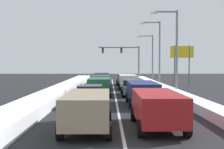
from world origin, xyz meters
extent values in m
plane|color=black|center=(0.00, 18.40, 0.00)|extent=(120.00, 120.00, 0.00)
cube|color=silver|center=(0.00, 23.00, 0.00)|extent=(0.14, 50.59, 0.01)
cube|color=white|center=(5.30, 23.00, 0.30)|extent=(1.32, 50.59, 0.60)
cube|color=white|center=(-5.30, 23.00, 0.37)|extent=(2.15, 50.59, 0.73)
cube|color=maroon|center=(1.65, 6.56, 1.04)|extent=(1.95, 4.90, 1.25)
cube|color=black|center=(1.65, 4.15, 1.32)|extent=(1.56, 0.06, 0.55)
cube|color=red|center=(0.87, 4.16, 0.94)|extent=(0.20, 0.08, 0.28)
cube|color=red|center=(2.43, 4.16, 0.94)|extent=(0.20, 0.08, 0.28)
cylinder|color=black|center=(0.70, 8.26, 0.37)|extent=(0.25, 0.74, 0.74)
cylinder|color=black|center=(2.61, 8.26, 0.37)|extent=(0.25, 0.74, 0.74)
cylinder|color=black|center=(0.70, 4.86, 0.37)|extent=(0.25, 0.74, 0.74)
cylinder|color=black|center=(2.61, 4.86, 0.37)|extent=(0.25, 0.74, 0.74)
cube|color=navy|center=(1.81, 13.91, 1.04)|extent=(1.95, 4.90, 1.25)
cube|color=black|center=(1.81, 11.50, 1.32)|extent=(1.56, 0.06, 0.55)
cube|color=red|center=(1.03, 11.51, 0.94)|extent=(0.20, 0.08, 0.28)
cube|color=red|center=(2.59, 11.51, 0.94)|extent=(0.20, 0.08, 0.28)
cylinder|color=black|center=(0.86, 15.61, 0.37)|extent=(0.25, 0.74, 0.74)
cylinder|color=black|center=(2.77, 15.61, 0.37)|extent=(0.25, 0.74, 0.74)
cylinder|color=black|center=(0.86, 12.21, 0.37)|extent=(0.25, 0.74, 0.74)
cylinder|color=black|center=(2.77, 12.21, 0.37)|extent=(0.25, 0.74, 0.74)
cube|color=slate|center=(1.57, 20.24, 0.63)|extent=(1.82, 4.50, 0.70)
cube|color=black|center=(1.57, 20.09, 1.23)|extent=(1.64, 2.20, 0.55)
cube|color=red|center=(0.88, 18.04, 0.75)|extent=(0.24, 0.08, 0.14)
cube|color=red|center=(2.26, 18.04, 0.75)|extent=(0.24, 0.08, 0.14)
cylinder|color=black|center=(0.68, 21.79, 0.33)|extent=(0.22, 0.66, 0.66)
cylinder|color=black|center=(2.46, 21.79, 0.33)|extent=(0.22, 0.66, 0.66)
cylinder|color=black|center=(0.68, 18.69, 0.33)|extent=(0.22, 0.66, 0.66)
cylinder|color=black|center=(2.46, 18.69, 0.33)|extent=(0.22, 0.66, 0.66)
cube|color=silver|center=(1.63, 27.36, 1.04)|extent=(1.95, 4.90, 1.25)
cube|color=black|center=(1.63, 24.95, 1.32)|extent=(1.56, 0.06, 0.55)
cube|color=red|center=(0.85, 24.96, 0.94)|extent=(0.20, 0.08, 0.28)
cube|color=red|center=(2.41, 24.96, 0.94)|extent=(0.20, 0.08, 0.28)
cylinder|color=black|center=(0.68, 29.06, 0.37)|extent=(0.25, 0.74, 0.74)
cylinder|color=black|center=(2.59, 29.06, 0.37)|extent=(0.25, 0.74, 0.74)
cylinder|color=black|center=(0.68, 25.66, 0.37)|extent=(0.25, 0.74, 0.74)
cylinder|color=black|center=(2.59, 25.66, 0.37)|extent=(0.25, 0.74, 0.74)
cube|color=maroon|center=(1.48, 33.42, 0.63)|extent=(1.82, 4.50, 0.70)
cube|color=black|center=(1.48, 33.27, 1.23)|extent=(1.64, 2.20, 0.55)
cube|color=red|center=(0.79, 31.22, 0.75)|extent=(0.24, 0.08, 0.14)
cube|color=red|center=(2.17, 31.22, 0.75)|extent=(0.24, 0.08, 0.14)
cylinder|color=black|center=(0.59, 34.97, 0.33)|extent=(0.22, 0.66, 0.66)
cylinder|color=black|center=(2.37, 34.97, 0.33)|extent=(0.22, 0.66, 0.66)
cylinder|color=black|center=(0.59, 31.87, 0.33)|extent=(0.22, 0.66, 0.66)
cylinder|color=black|center=(2.37, 31.87, 0.33)|extent=(0.22, 0.66, 0.66)
cube|color=#937F60|center=(-1.54, 6.18, 1.04)|extent=(1.95, 4.90, 1.25)
cube|color=black|center=(-1.54, 3.77, 1.32)|extent=(1.56, 0.06, 0.55)
cube|color=red|center=(-2.32, 3.78, 0.94)|extent=(0.20, 0.08, 0.28)
cube|color=red|center=(-0.76, 3.78, 0.94)|extent=(0.20, 0.08, 0.28)
cylinder|color=black|center=(-2.50, 7.88, 0.37)|extent=(0.25, 0.74, 0.74)
cylinder|color=black|center=(-0.59, 7.88, 0.37)|extent=(0.25, 0.74, 0.74)
cylinder|color=black|center=(-2.50, 4.48, 0.37)|extent=(0.25, 0.74, 0.74)
cylinder|color=black|center=(-0.59, 4.48, 0.37)|extent=(0.25, 0.74, 0.74)
cube|color=#B7BABF|center=(-1.88, 13.34, 0.63)|extent=(1.82, 4.50, 0.70)
cube|color=black|center=(-1.88, 13.19, 1.23)|extent=(1.64, 2.20, 0.55)
cube|color=red|center=(-2.57, 11.14, 0.75)|extent=(0.24, 0.08, 0.14)
cube|color=red|center=(-1.19, 11.14, 0.75)|extent=(0.24, 0.08, 0.14)
cylinder|color=black|center=(-2.77, 14.89, 0.33)|extent=(0.22, 0.66, 0.66)
cylinder|color=black|center=(-0.99, 14.89, 0.33)|extent=(0.22, 0.66, 0.66)
cylinder|color=black|center=(-2.77, 11.79, 0.33)|extent=(0.22, 0.66, 0.66)
cylinder|color=black|center=(-0.99, 11.79, 0.33)|extent=(0.22, 0.66, 0.66)
cube|color=#1E5633|center=(-1.46, 19.85, 1.04)|extent=(1.95, 4.90, 1.25)
cube|color=black|center=(-1.46, 17.44, 1.32)|extent=(1.56, 0.06, 0.55)
cube|color=red|center=(-2.24, 17.45, 0.94)|extent=(0.20, 0.08, 0.28)
cube|color=red|center=(-0.68, 17.45, 0.94)|extent=(0.20, 0.08, 0.28)
cylinder|color=black|center=(-2.42, 21.55, 0.37)|extent=(0.25, 0.74, 0.74)
cylinder|color=black|center=(-0.51, 21.55, 0.37)|extent=(0.25, 0.74, 0.74)
cylinder|color=black|center=(-2.42, 18.15, 0.37)|extent=(0.25, 0.74, 0.74)
cylinder|color=black|center=(-0.51, 18.15, 0.37)|extent=(0.25, 0.74, 0.74)
cube|color=#38383D|center=(-1.50, 25.99, 1.04)|extent=(1.95, 4.90, 1.25)
cube|color=black|center=(-1.50, 23.58, 1.32)|extent=(1.56, 0.06, 0.55)
cube|color=red|center=(-2.28, 23.59, 0.94)|extent=(0.20, 0.08, 0.28)
cube|color=red|center=(-0.72, 23.59, 0.94)|extent=(0.20, 0.08, 0.28)
cylinder|color=black|center=(-2.45, 27.69, 0.37)|extent=(0.25, 0.74, 0.74)
cylinder|color=black|center=(-0.54, 27.69, 0.37)|extent=(0.25, 0.74, 0.74)
cylinder|color=black|center=(-2.45, 24.29, 0.37)|extent=(0.25, 0.74, 0.74)
cylinder|color=black|center=(-0.54, 24.29, 0.37)|extent=(0.25, 0.74, 0.74)
cube|color=black|center=(-1.61, 32.49, 1.04)|extent=(1.95, 4.90, 1.25)
cube|color=black|center=(-1.61, 30.08, 1.32)|extent=(1.56, 0.06, 0.55)
cube|color=red|center=(-2.39, 30.09, 0.94)|extent=(0.20, 0.08, 0.28)
cube|color=red|center=(-0.83, 30.09, 0.94)|extent=(0.20, 0.08, 0.28)
cylinder|color=black|center=(-2.57, 34.19, 0.37)|extent=(0.25, 0.74, 0.74)
cylinder|color=black|center=(-0.66, 34.19, 0.37)|extent=(0.25, 0.74, 0.74)
cylinder|color=black|center=(-2.57, 30.79, 0.37)|extent=(0.25, 0.74, 0.74)
cylinder|color=black|center=(-0.66, 30.79, 0.37)|extent=(0.25, 0.74, 0.74)
cylinder|color=slate|center=(4.90, 45.99, 3.10)|extent=(0.28, 0.28, 6.20)
cube|color=slate|center=(1.20, 45.99, 5.95)|extent=(7.40, 0.20, 0.20)
cube|color=black|center=(1.70, 45.99, 5.38)|extent=(0.34, 0.34, 0.95)
sphere|color=#4C0A0A|center=(1.70, 45.80, 5.66)|extent=(0.22, 0.22, 0.22)
sphere|color=#593F0C|center=(1.70, 45.80, 5.38)|extent=(0.22, 0.22, 0.22)
sphere|color=green|center=(1.70, 45.80, 5.09)|extent=(0.22, 0.22, 0.22)
cube|color=black|center=(-1.70, 45.99, 5.38)|extent=(0.34, 0.34, 0.95)
sphere|color=#4C0A0A|center=(-1.70, 45.80, 5.66)|extent=(0.22, 0.22, 0.22)
sphere|color=#593F0C|center=(-1.70, 45.80, 5.38)|extent=(0.22, 0.22, 0.22)
sphere|color=green|center=(-1.70, 45.80, 5.09)|extent=(0.22, 0.22, 0.22)
cylinder|color=gray|center=(5.89, 20.70, 4.03)|extent=(0.22, 0.22, 8.07)
cube|color=gray|center=(4.79, 20.70, 7.92)|extent=(2.20, 0.14, 0.14)
ellipsoid|color=#EAE5C6|center=(3.69, 20.70, 7.82)|extent=(0.70, 0.36, 0.24)
cylinder|color=gray|center=(5.87, 29.89, 4.18)|extent=(0.22, 0.22, 8.37)
cube|color=gray|center=(4.77, 29.89, 8.22)|extent=(2.20, 0.14, 0.14)
ellipsoid|color=#EAE5C6|center=(3.67, 29.89, 8.12)|extent=(0.70, 0.36, 0.24)
cylinder|color=gray|center=(6.38, 39.09, 3.76)|extent=(0.22, 0.22, 7.53)
cube|color=gray|center=(5.28, 39.09, 7.38)|extent=(2.20, 0.14, 0.14)
ellipsoid|color=#EAE5C6|center=(4.18, 39.09, 7.28)|extent=(0.70, 0.36, 0.24)
cylinder|color=#59595B|center=(8.40, 32.54, 2.75)|extent=(0.16, 0.16, 5.50)
cylinder|color=#59595B|center=(10.40, 32.54, 2.75)|extent=(0.16, 0.16, 5.50)
cube|color=yellow|center=(9.40, 32.54, 4.60)|extent=(3.20, 0.12, 1.60)
camera|label=1|loc=(-0.58, -6.74, 3.01)|focal=46.23mm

